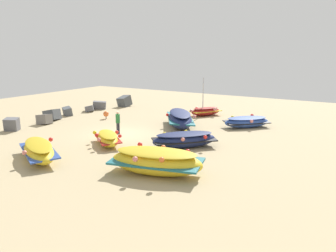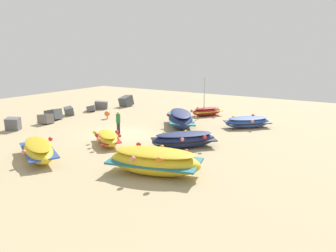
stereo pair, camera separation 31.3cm
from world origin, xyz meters
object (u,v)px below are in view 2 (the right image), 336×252
at_px(fishing_boat_1, 184,140).
at_px(fishing_boat_5, 38,150).
at_px(fishing_boat_0, 247,122).
at_px(fishing_boat_3, 107,138).
at_px(fishing_boat_2, 181,119).
at_px(fishing_boat_6, 207,111).
at_px(fishing_boat_4, 154,161).
at_px(person_walking, 118,121).
at_px(mooring_buoy_0, 107,114).

height_order(fishing_boat_1, fishing_boat_5, fishing_boat_5).
bearing_deg(fishing_boat_0, fishing_boat_3, -167.64).
xyz_separation_m(fishing_boat_2, fishing_boat_6, (5.44, 0.30, -0.24)).
xyz_separation_m(fishing_boat_4, fishing_boat_5, (-1.59, 7.07, -0.15)).
distance_m(person_walking, mooring_buoy_0, 6.14).
distance_m(fishing_boat_0, fishing_boat_4, 12.85).
xyz_separation_m(fishing_boat_4, mooring_buoy_0, (9.52, 11.84, -0.24)).
bearing_deg(fishing_boat_2, fishing_boat_6, 149.10).
distance_m(fishing_boat_1, mooring_buoy_0, 11.57).
bearing_deg(fishing_boat_4, fishing_boat_2, 99.85).
distance_m(fishing_boat_5, person_walking, 7.20).
xyz_separation_m(fishing_boat_5, person_walking, (7.19, 0.09, 0.46)).
xyz_separation_m(fishing_boat_2, mooring_buoy_0, (-0.73, 7.37, -0.23)).
relative_size(fishing_boat_1, fishing_boat_4, 0.80).
bearing_deg(fishing_boat_4, fishing_boat_0, 75.02).
bearing_deg(person_walking, fishing_boat_1, -3.42).
distance_m(fishing_boat_5, fishing_boat_6, 17.43).
bearing_deg(fishing_boat_0, fishing_boat_2, 162.42).
height_order(fishing_boat_3, fishing_boat_4, fishing_boat_4).
height_order(fishing_boat_3, person_walking, person_walking).
xyz_separation_m(fishing_boat_3, fishing_boat_5, (-4.49, 1.26, 0.10)).
distance_m(fishing_boat_6, person_walking, 10.39).
distance_m(fishing_boat_2, mooring_buoy_0, 7.41).
bearing_deg(fishing_boat_1, fishing_boat_3, 157.62).
xyz_separation_m(fishing_boat_6, person_walking, (-10.10, 2.39, 0.56)).
distance_m(fishing_boat_1, fishing_boat_4, 5.18).
bearing_deg(fishing_boat_1, fishing_boat_5, -178.89).
bearing_deg(fishing_boat_3, fishing_boat_4, -168.32).
relative_size(fishing_boat_2, fishing_boat_3, 1.63).
bearing_deg(fishing_boat_4, person_walking, 128.25).
relative_size(fishing_boat_4, mooring_buoy_0, 7.43).
bearing_deg(fishing_boat_4, fishing_boat_1, 89.34).
bearing_deg(fishing_boat_2, mooring_buoy_0, -118.35).
bearing_deg(person_walking, fishing_boat_4, -36.18).
bearing_deg(person_walking, fishing_boat_3, -61.59).
relative_size(fishing_boat_0, person_walking, 2.18).
bearing_deg(mooring_buoy_0, fishing_boat_5, -156.75).
height_order(fishing_boat_1, fishing_boat_6, fishing_boat_6).
bearing_deg(fishing_boat_4, fishing_boat_3, 139.78).
xyz_separation_m(fishing_boat_0, person_walking, (-7.25, 7.44, 0.53)).
bearing_deg(fishing_boat_2, fishing_boat_3, -44.27).
height_order(fishing_boat_0, fishing_boat_5, fishing_boat_5).
relative_size(fishing_boat_1, fishing_boat_5, 0.87).
bearing_deg(fishing_boat_6, fishing_boat_1, -130.31).
xyz_separation_m(fishing_boat_3, fishing_boat_4, (-2.89, -5.81, 0.25)).
distance_m(fishing_boat_4, mooring_buoy_0, 15.20).
distance_m(fishing_boat_3, person_walking, 3.07).
relative_size(fishing_boat_0, fishing_boat_3, 1.11).
height_order(fishing_boat_1, person_walking, person_walking).
height_order(fishing_boat_0, fishing_boat_2, fishing_boat_2).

